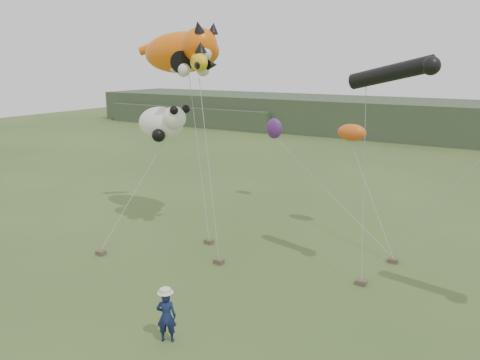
# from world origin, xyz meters

# --- Properties ---
(ground) EXTENTS (120.00, 120.00, 0.00)m
(ground) POSITION_xyz_m (0.00, 0.00, 0.00)
(ground) COLOR #385123
(ground) RESTS_ON ground
(headland) EXTENTS (90.00, 13.00, 4.00)m
(headland) POSITION_xyz_m (-3.11, 44.69, 1.92)
(headland) COLOR #2D3D28
(headland) RESTS_ON ground
(festival_attendant) EXTENTS (0.71, 0.63, 1.62)m
(festival_attendant) POSITION_xyz_m (0.01, -1.06, 0.81)
(festival_attendant) COLOR #121C45
(festival_attendant) RESTS_ON ground
(sandbag_anchors) EXTENTS (11.54, 6.10, 0.20)m
(sandbag_anchors) POSITION_xyz_m (-0.70, 5.36, 0.10)
(sandbag_anchors) COLOR brown
(sandbag_anchors) RESTS_ON ground
(cat_kite) EXTENTS (5.72, 3.05, 2.44)m
(cat_kite) POSITION_xyz_m (-5.85, 7.74, 8.68)
(cat_kite) COLOR #E85F09
(cat_kite) RESTS_ON ground
(fish_kite) EXTENTS (2.79, 1.84, 1.34)m
(fish_kite) POSITION_xyz_m (-4.44, 6.40, 8.23)
(fish_kite) COLOR yellow
(fish_kite) RESTS_ON ground
(panda_kite) EXTENTS (2.90, 1.88, 1.80)m
(panda_kite) POSITION_xyz_m (-6.68, 6.92, 5.31)
(panda_kite) COLOR white
(panda_kite) RESTS_ON ground
(misc_kites) EXTENTS (6.74, 3.54, 1.54)m
(misc_kites) POSITION_xyz_m (-1.02, 12.22, 4.72)
(misc_kites) COLOR #D45517
(misc_kites) RESTS_ON ground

